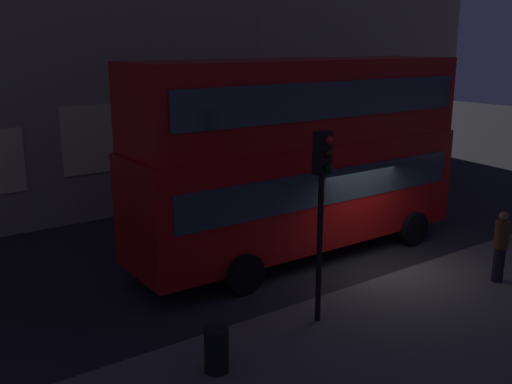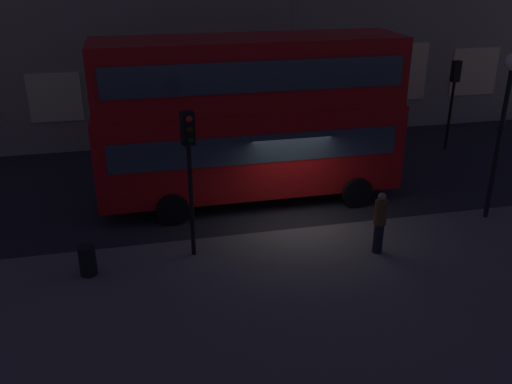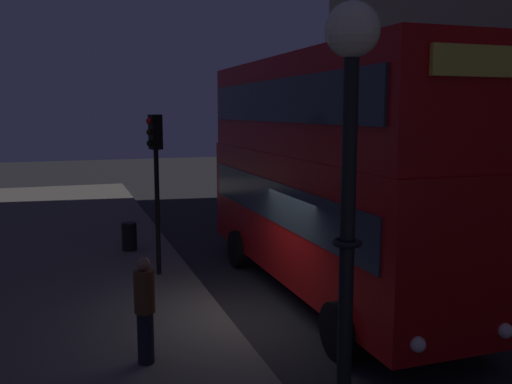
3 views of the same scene
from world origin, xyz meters
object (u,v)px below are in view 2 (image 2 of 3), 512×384
object	(u,v)px
street_lamp	(506,100)
litter_bin	(88,260)
traffic_light_far_side	(454,86)
double_decker_bus	(250,114)
pedestrian	(380,222)
traffic_light_near_kerb	(189,155)

from	to	relation	value
street_lamp	litter_bin	world-z (taller)	street_lamp
traffic_light_far_side	double_decker_bus	bearing A→B (deg)	16.98
double_decker_bus	litter_bin	bearing A→B (deg)	-142.46
traffic_light_far_side	pedestrian	world-z (taller)	traffic_light_far_side
traffic_light_near_kerb	traffic_light_far_side	xyz separation A→B (m)	(11.60, 6.89, -0.32)
traffic_light_near_kerb	pedestrian	distance (m)	5.42
traffic_light_far_side	pedestrian	size ratio (longest dim) A/B	2.09
double_decker_bus	pedestrian	xyz separation A→B (m)	(2.64, -4.44, -1.97)
traffic_light_near_kerb	litter_bin	distance (m)	3.73
traffic_light_near_kerb	street_lamp	bearing A→B (deg)	-10.52
traffic_light_near_kerb	litter_bin	xyz separation A→B (m)	(-2.76, -0.42, -2.48)
traffic_light_near_kerb	litter_bin	size ratio (longest dim) A/B	4.87
pedestrian	traffic_light_near_kerb	bearing A→B (deg)	83.25
traffic_light_far_side	street_lamp	xyz separation A→B (m)	(-2.39, -6.53, 1.15)
street_lamp	traffic_light_far_side	bearing A→B (deg)	69.91
double_decker_bus	street_lamp	size ratio (longest dim) A/B	1.96
litter_bin	pedestrian	bearing A→B (deg)	-4.20
traffic_light_far_side	litter_bin	distance (m)	16.26
traffic_light_far_side	pedestrian	distance (m)	10.44
street_lamp	litter_bin	bearing A→B (deg)	-176.28
street_lamp	traffic_light_near_kerb	bearing A→B (deg)	-177.75
traffic_light_near_kerb	street_lamp	size ratio (longest dim) A/B	0.80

